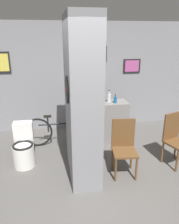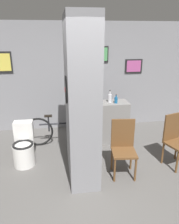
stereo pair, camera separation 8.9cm
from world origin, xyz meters
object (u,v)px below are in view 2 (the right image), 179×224
at_px(toilet, 24,148).
at_px(chair_by_doorway, 175,138).
at_px(bottle_tall, 110,98).
at_px(chair_near_pillar, 123,146).
at_px(bicycle, 60,130).

xyz_separation_m(toilet, chair_by_doorway, (2.75, -0.43, 0.20)).
xyz_separation_m(chair_by_doorway, bottle_tall, (-0.98, 1.07, 0.50)).
bearing_deg(chair_by_doorway, chair_near_pillar, 169.52).
distance_m(chair_by_doorway, bottle_tall, 1.54).
distance_m(toilet, chair_by_doorway, 2.79).
height_order(toilet, chair_near_pillar, chair_near_pillar).
xyz_separation_m(bicycle, bottle_tall, (1.08, -0.02, 0.69)).
bearing_deg(chair_near_pillar, bottle_tall, 94.63).
relative_size(toilet, chair_by_doorway, 0.79).
bearing_deg(bicycle, toilet, -136.18).
bearing_deg(toilet, bottle_tall, 19.90).
bearing_deg(bottle_tall, chair_by_doorway, -47.43).
bearing_deg(toilet, bicycle, 43.82).
height_order(chair_by_doorway, bottle_tall, bottle_tall).
height_order(toilet, bottle_tall, bottle_tall).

